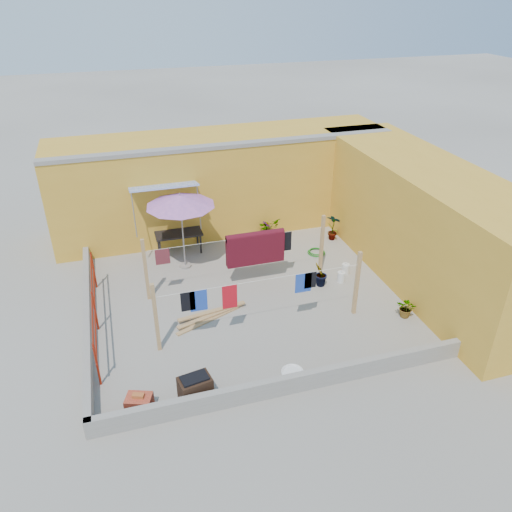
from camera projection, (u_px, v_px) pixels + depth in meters
The scene contains 21 objects.
ground at pixel (246, 299), 13.47m from camera, with size 80.00×80.00×0.00m, color #9E998E.
wall_back at pixel (222, 182), 16.73m from camera, with size 11.00×3.27×3.21m.
wall_right at pixel (423, 222), 14.00m from camera, with size 2.40×9.00×3.20m, color gold.
parapet_front at pixel (293, 383), 10.37m from camera, with size 8.30×0.16×0.44m, color gray.
parapet_left at pixel (87, 319), 12.33m from camera, with size 0.16×7.30×0.44m, color gray.
red_railing at pixel (94, 305), 11.98m from camera, with size 0.05×4.20×1.10m.
clothesline_rig at pixel (253, 255), 13.50m from camera, with size 5.09×2.35×1.80m.
patio_umbrella at pixel (180, 201), 13.96m from camera, with size 2.23×2.23×2.37m.
outdoor_table at pixel (179, 234), 15.52m from camera, with size 1.44×0.73×0.67m.
brick_stack at pixel (139, 404), 9.92m from camera, with size 0.61×0.52×0.44m.
lumber_pile at pixel (210, 316), 12.71m from camera, with size 1.95×0.87×0.12m.
brazier at pixel (195, 388), 10.16m from camera, with size 0.72×0.54×0.59m.
white_basin at pixel (292, 372), 10.91m from camera, with size 0.51×0.51×0.09m.
water_jug_a at pixel (341, 277), 14.18m from camera, with size 0.23×0.23×0.35m.
water_jug_b at pixel (346, 269), 14.59m from camera, with size 0.22×0.22×0.35m.
green_hose at pixel (316, 252), 15.71m from camera, with size 0.56×0.56×0.08m.
plant_back_a at pixel (269, 229), 16.38m from camera, with size 0.68×0.59×0.75m, color #175217.
plant_back_b at pixel (267, 231), 16.39m from camera, with size 0.36×0.36×0.65m, color #175217.
plant_right_a at pixel (333, 227), 16.32m from camera, with size 0.48×0.33×0.92m, color #175217.
plant_right_b at pixel (321, 274), 13.86m from camera, with size 0.42×0.34×0.76m, color #175217.
plant_right_c at pixel (407, 308), 12.66m from camera, with size 0.48×0.42×0.54m, color #175217.
Camera 1 is at (-2.97, -10.78, 7.60)m, focal length 35.00 mm.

